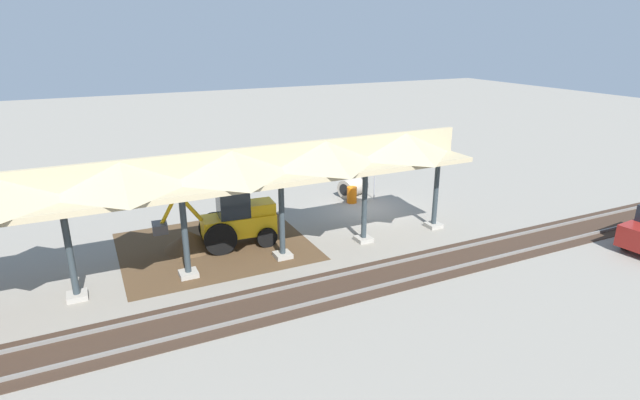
{
  "coord_description": "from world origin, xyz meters",
  "views": [
    {
      "loc": [
        13.37,
        21.74,
        9.12
      ],
      "look_at": [
        3.73,
        1.76,
        1.6
      ],
      "focal_mm": 28.0,
      "sensor_mm": 36.0,
      "label": 1
    }
  ],
  "objects_px": {
    "stop_sign": "(375,171)",
    "backhoe": "(235,219)",
    "traffic_barrel": "(352,195)",
    "concrete_pipe": "(353,187)"
  },
  "relations": [
    {
      "from": "traffic_barrel",
      "to": "concrete_pipe",
      "type": "bearing_deg",
      "value": -121.99
    },
    {
      "from": "backhoe",
      "to": "traffic_barrel",
      "type": "height_order",
      "value": "backhoe"
    },
    {
      "from": "stop_sign",
      "to": "backhoe",
      "type": "relative_size",
      "value": 0.44
    },
    {
      "from": "backhoe",
      "to": "concrete_pipe",
      "type": "relative_size",
      "value": 2.84
    },
    {
      "from": "traffic_barrel",
      "to": "stop_sign",
      "type": "bearing_deg",
      "value": 179.61
    },
    {
      "from": "concrete_pipe",
      "to": "traffic_barrel",
      "type": "relative_size",
      "value": 2.07
    },
    {
      "from": "stop_sign",
      "to": "concrete_pipe",
      "type": "xyz_separation_m",
      "value": [
        0.79,
        -1.07,
        -1.14
      ]
    },
    {
      "from": "concrete_pipe",
      "to": "traffic_barrel",
      "type": "height_order",
      "value": "concrete_pipe"
    },
    {
      "from": "stop_sign",
      "to": "concrete_pipe",
      "type": "relative_size",
      "value": 1.24
    },
    {
      "from": "backhoe",
      "to": "stop_sign",
      "type": "bearing_deg",
      "value": -162.24
    }
  ]
}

